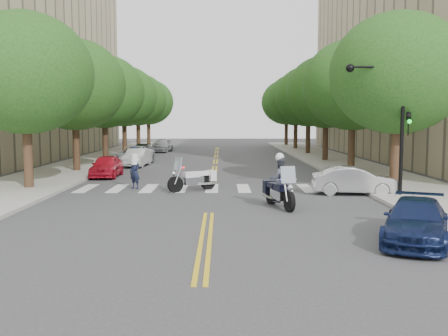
{
  "coord_description": "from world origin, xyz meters",
  "views": [
    {
      "loc": [
        0.44,
        -17.84,
        3.4
      ],
      "look_at": [
        0.57,
        3.56,
        1.3
      ],
      "focal_mm": 40.0,
      "sensor_mm": 36.0,
      "label": 1
    }
  ],
  "objects_px": {
    "officer_standing": "(135,172)",
    "motorcycle_police": "(279,183)",
    "sedan_blue": "(416,221)",
    "motorcycle_parked": "(196,179)",
    "convertible": "(355,181)"
  },
  "relations": [
    {
      "from": "motorcycle_police",
      "to": "sedan_blue",
      "type": "height_order",
      "value": "motorcycle_police"
    },
    {
      "from": "motorcycle_police",
      "to": "motorcycle_parked",
      "type": "xyz_separation_m",
      "value": [
        -3.42,
        4.52,
        -0.36
      ]
    },
    {
      "from": "motorcycle_police",
      "to": "motorcycle_parked",
      "type": "height_order",
      "value": "motorcycle_police"
    },
    {
      "from": "officer_standing",
      "to": "motorcycle_parked",
      "type": "bearing_deg",
      "value": 20.85
    },
    {
      "from": "officer_standing",
      "to": "motorcycle_police",
      "type": "bearing_deg",
      "value": -5.5
    },
    {
      "from": "convertible",
      "to": "sedan_blue",
      "type": "xyz_separation_m",
      "value": [
        -0.67,
        -8.81,
        -0.04
      ]
    },
    {
      "from": "sedan_blue",
      "to": "motorcycle_parked",
      "type": "bearing_deg",
      "value": 147.0
    },
    {
      "from": "motorcycle_parked",
      "to": "sedan_blue",
      "type": "bearing_deg",
      "value": 178.98
    },
    {
      "from": "officer_standing",
      "to": "sedan_blue",
      "type": "bearing_deg",
      "value": -14.75
    },
    {
      "from": "motorcycle_police",
      "to": "officer_standing",
      "type": "height_order",
      "value": "motorcycle_police"
    },
    {
      "from": "motorcycle_parked",
      "to": "convertible",
      "type": "relative_size",
      "value": 0.59
    },
    {
      "from": "motorcycle_police",
      "to": "convertible",
      "type": "relative_size",
      "value": 0.67
    },
    {
      "from": "officer_standing",
      "to": "sedan_blue",
      "type": "distance_m",
      "value": 14.39
    },
    {
      "from": "motorcycle_police",
      "to": "officer_standing",
      "type": "bearing_deg",
      "value": -54.45
    },
    {
      "from": "motorcycle_police",
      "to": "motorcycle_parked",
      "type": "relative_size",
      "value": 1.12
    }
  ]
}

